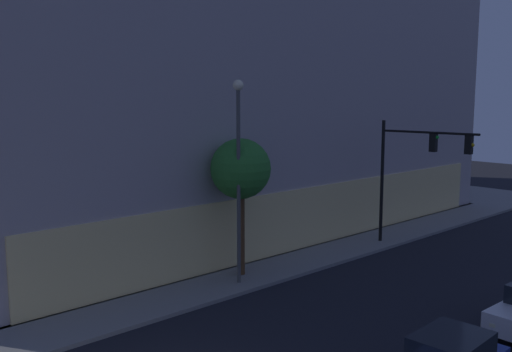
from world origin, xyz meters
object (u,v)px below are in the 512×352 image
object	(u,v)px
modern_building	(148,68)
street_lamp_sidewalk	(238,158)
traffic_light_far_corner	(416,159)
sidewalk_tree	(241,170)

from	to	relation	value
modern_building	street_lamp_sidewalk	bearing A→B (deg)	-111.23
traffic_light_far_corner	sidewalk_tree	bearing A→B (deg)	164.66
modern_building	sidewalk_tree	size ratio (longest dim) A/B	5.83
modern_building	sidewalk_tree	world-z (taller)	modern_building
sidewalk_tree	modern_building	bearing A→B (deg)	70.25
traffic_light_far_corner	street_lamp_sidewalk	bearing A→B (deg)	169.88
traffic_light_far_corner	sidewalk_tree	xyz separation A→B (m)	(-9.58, 2.63, 0.04)
modern_building	traffic_light_far_corner	xyz separation A→B (m)	(3.55, -19.42, -5.16)
street_lamp_sidewalk	sidewalk_tree	size ratio (longest dim) A/B	1.41
sidewalk_tree	street_lamp_sidewalk	bearing A→B (deg)	-135.65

